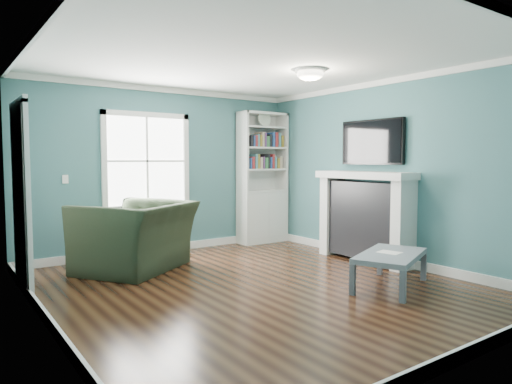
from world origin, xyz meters
TOP-DOWN VIEW (x-y plane):
  - floor at (0.00, 0.00)m, footprint 5.00×5.00m
  - room_walls at (0.00, 0.00)m, footprint 5.00×5.00m
  - trim at (0.00, 0.00)m, footprint 4.50×5.00m
  - window at (-0.30, 2.49)m, footprint 1.40×0.06m
  - bookshelf at (1.77, 2.30)m, footprint 0.90×0.35m
  - fireplace at (2.08, 0.20)m, footprint 0.44×1.58m
  - tv at (2.20, 0.20)m, footprint 0.06×1.10m
  - door at (-2.22, 1.40)m, footprint 0.12×0.98m
  - ceiling_fixture at (0.90, 0.10)m, footprint 0.38×0.38m
  - light_switch at (-1.50, 2.48)m, footprint 0.08×0.01m
  - recliner at (-0.82, 1.60)m, footprint 1.66×1.53m
  - coffee_table at (1.25, -0.91)m, footprint 1.24×0.98m
  - paper_sheet at (1.27, -0.88)m, footprint 0.25×0.29m

SIDE VIEW (x-z plane):
  - floor at x=0.00m, z-range 0.00..0.00m
  - coffee_table at x=1.25m, z-range 0.15..0.54m
  - paper_sheet at x=1.27m, z-range 0.40..0.40m
  - recliner at x=-0.82m, z-range 0.00..1.21m
  - fireplace at x=2.08m, z-range -0.01..1.29m
  - bookshelf at x=1.77m, z-range -0.23..2.08m
  - door at x=-2.22m, z-range -0.01..2.16m
  - light_switch at x=-1.50m, z-range 1.14..1.26m
  - trim at x=0.00m, z-range -0.06..2.54m
  - window at x=-0.30m, z-range 0.70..2.20m
  - room_walls at x=0.00m, z-range -0.92..4.08m
  - tv at x=2.20m, z-range 1.40..2.05m
  - ceiling_fixture at x=0.90m, z-range 2.47..2.63m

